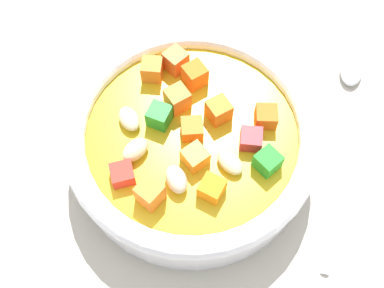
% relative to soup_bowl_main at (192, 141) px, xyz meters
% --- Properties ---
extents(ground_plane, '(1.40, 1.40, 0.02)m').
position_rel_soup_bowl_main_xyz_m(ground_plane, '(0.00, 0.00, -0.04)').
color(ground_plane, '#BAB2A0').
extents(soup_bowl_main, '(0.21, 0.21, 0.06)m').
position_rel_soup_bowl_main_xyz_m(soup_bowl_main, '(0.00, 0.00, 0.00)').
color(soup_bowl_main, white).
rests_on(soup_bowl_main, ground_plane).
extents(spoon, '(0.15, 0.18, 0.01)m').
position_rel_soup_bowl_main_xyz_m(spoon, '(0.06, 0.13, -0.02)').
color(spoon, silver).
rests_on(spoon, ground_plane).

